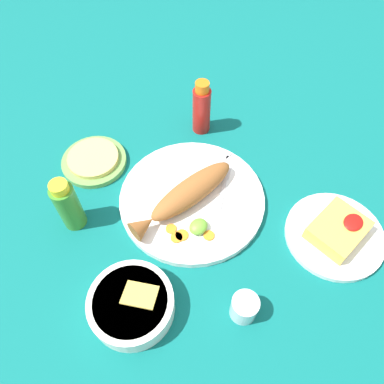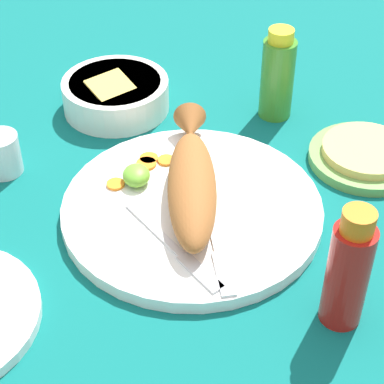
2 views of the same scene
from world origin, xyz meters
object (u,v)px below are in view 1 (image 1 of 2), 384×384
object	(u,v)px
main_plate	(192,199)
tortilla_plate	(94,161)
hot_sauce_bottle_green	(68,205)
side_plate_fries	(334,235)
fork_far	(225,182)
guacamole_bowl	(132,304)
fried_fish	(186,195)
fork_near	(209,171)
hot_sauce_bottle_red	(202,109)
salt_cup	(244,308)

from	to	relation	value
main_plate	tortilla_plate	world-z (taller)	main_plate
hot_sauce_bottle_green	side_plate_fries	distance (m)	0.58
fork_far	guacamole_bowl	world-z (taller)	guacamole_bowl
fried_fish	guacamole_bowl	distance (m)	0.26
fork_near	guacamole_bowl	bearing A→B (deg)	-164.28
fork_near	hot_sauce_bottle_green	world-z (taller)	hot_sauce_bottle_green
main_plate	fork_far	distance (m)	0.09
hot_sauce_bottle_green	fork_far	bearing A→B (deg)	-28.54
hot_sauce_bottle_green	tortilla_plate	distance (m)	0.18
tortilla_plate	side_plate_fries	bearing A→B (deg)	-64.92
side_plate_fries	tortilla_plate	bearing A→B (deg)	115.08
guacamole_bowl	tortilla_plate	bearing A→B (deg)	65.02
hot_sauce_bottle_red	hot_sauce_bottle_green	distance (m)	0.41
salt_cup	side_plate_fries	xyz separation A→B (m)	(0.27, -0.03, -0.02)
fork_near	guacamole_bowl	size ratio (longest dim) A/B	1.12
main_plate	hot_sauce_bottle_red	size ratio (longest dim) A/B	2.19
fried_fish	tortilla_plate	distance (m)	0.27
main_plate	fork_near	xyz separation A→B (m)	(0.08, 0.02, 0.01)
fork_far	fork_near	bearing A→B (deg)	60.39
main_plate	tortilla_plate	distance (m)	0.27
fork_far	tortilla_plate	bearing A→B (deg)	90.12
side_plate_fries	tortilla_plate	size ratio (longest dim) A/B	1.34
hot_sauce_bottle_green	guacamole_bowl	xyz separation A→B (m)	(-0.03, -0.25, -0.04)
hot_sauce_bottle_red	fork_near	bearing A→B (deg)	-128.11
fried_fish	fork_far	world-z (taller)	fried_fish
hot_sauce_bottle_green	fork_near	bearing A→B (deg)	-21.47
hot_sauce_bottle_red	guacamole_bowl	world-z (taller)	hot_sauce_bottle_red
main_plate	salt_cup	bearing A→B (deg)	-113.60
fork_near	main_plate	bearing A→B (deg)	-167.94
tortilla_plate	main_plate	bearing A→B (deg)	-69.47
side_plate_fries	hot_sauce_bottle_red	bearing A→B (deg)	86.83
fork_near	fork_far	distance (m)	0.05
salt_cup	hot_sauce_bottle_green	bearing A→B (deg)	106.01
main_plate	tortilla_plate	xyz separation A→B (m)	(-0.10, 0.26, -0.00)
main_plate	side_plate_fries	distance (m)	0.33
fork_far	salt_cup	bearing A→B (deg)	-163.34
fork_near	guacamole_bowl	xyz separation A→B (m)	(-0.34, -0.12, 0.01)
hot_sauce_bottle_green	guacamole_bowl	size ratio (longest dim) A/B	0.87
fork_near	side_plate_fries	distance (m)	0.32
main_plate	side_plate_fries	bearing A→B (deg)	-61.15
main_plate	side_plate_fries	size ratio (longest dim) A/B	1.57
main_plate	salt_cup	size ratio (longest dim) A/B	5.75
hot_sauce_bottle_green	side_plate_fries	xyz separation A→B (m)	(0.39, -0.43, -0.06)
fork_near	salt_cup	xyz separation A→B (m)	(-0.19, -0.28, 0.01)
salt_cup	fork_near	bearing A→B (deg)	55.16
salt_cup	guacamole_bowl	xyz separation A→B (m)	(-0.15, 0.16, 0.00)
side_plate_fries	fried_fish	bearing A→B (deg)	121.45
fork_far	hot_sauce_bottle_green	distance (m)	0.36
salt_cup	tortilla_plate	distance (m)	0.51
main_plate	side_plate_fries	xyz separation A→B (m)	(0.16, -0.29, -0.00)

